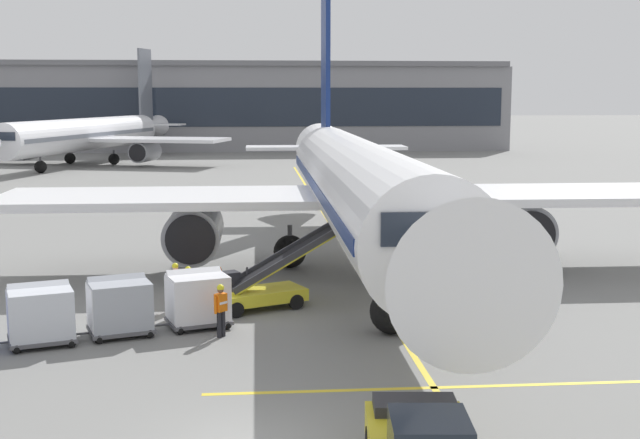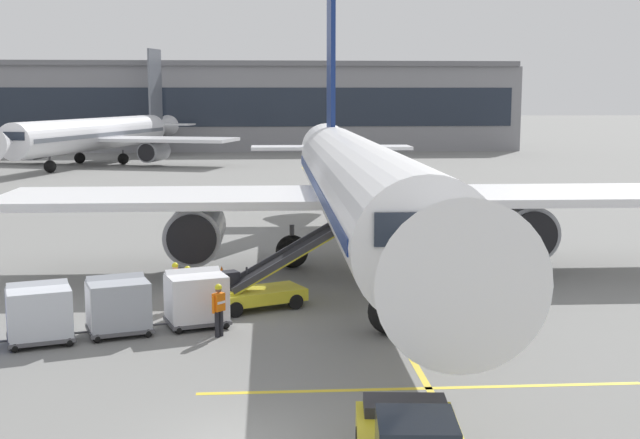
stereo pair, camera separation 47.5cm
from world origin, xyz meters
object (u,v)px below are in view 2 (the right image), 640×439
Objects in this scene: ground_crew_by_loader at (188,286)px; distant_airplane at (97,135)px; baggage_cart_second at (118,304)px; ground_crew_by_carts at (219,307)px; baggage_cart_third at (39,312)px; safety_cone_engine_keepout at (222,276)px; ground_crew_marshaller at (175,283)px; baggage_cart_lead at (196,297)px; safety_cone_wingtip at (178,292)px; belt_loader at (263,285)px; parked_airplane at (358,186)px.

distant_airplane is at bearing 103.42° from ground_crew_by_loader.
baggage_cart_second is 1.62× the size of ground_crew_by_carts.
baggage_cart_third reaches higher than ground_crew_by_loader.
baggage_cart_second is 7.71m from safety_cone_engine_keepout.
ground_crew_marshaller is (-0.51, 0.66, 0.00)m from ground_crew_by_loader.
ground_crew_by_carts is at bearing -67.21° from ground_crew_by_loader.
distant_airplane is (-15.28, 65.52, 2.37)m from ground_crew_marshaller.
baggage_cart_lead is at bearing -76.56° from distant_airplane.
baggage_cart_second is 3.20m from ground_crew_by_loader.
ground_crew_marshaller is at bearing 115.84° from ground_crew_by_carts.
baggage_cart_third reaches higher than safety_cone_wingtip.
baggage_cart_lead reaches higher than safety_cone_engine_keepout.
baggage_cart_third is 5.52m from ground_crew_marshaller.
baggage_cart_third is at bearing -126.91° from safety_cone_wingtip.
ground_crew_by_loader is 0.04× the size of distant_airplane.
distant_airplane is at bearing 105.23° from safety_cone_engine_keepout.
safety_cone_wingtip is at bearing 70.47° from baggage_cart_second.
ground_crew_marshaller is at bearing -88.01° from safety_cone_wingtip.
belt_loader is 1.89× the size of baggage_cart_third.
baggage_cart_second is 0.07× the size of distant_airplane.
baggage_cart_lead is 0.07× the size of distant_airplane.
parked_airplane is 52.63× the size of safety_cone_wingtip.
safety_cone_wingtip is (1.50, 4.23, -0.62)m from baggage_cart_second.
ground_crew_by_carts is (-1.45, -3.63, 0.13)m from belt_loader.
parked_airplane reaches higher than distant_airplane.
safety_cone_wingtip is at bearing 107.21° from ground_crew_by_loader.
baggage_cart_third is 70.45m from distant_airplane.
safety_cone_engine_keepout is at bearing -74.77° from distant_airplane.
baggage_cart_second is at bearing 171.53° from ground_crew_by_carts.
parked_airplane is 7.24m from safety_cone_engine_keepout.
ground_crew_marshaller reaches higher than safety_cone_wingtip.
distant_airplane is (-13.74, 68.64, 2.37)m from baggage_cart_second.
baggage_cart_third is 1.62× the size of ground_crew_marshaller.
ground_crew_by_loader is (2.05, 2.46, -0.00)m from baggage_cart_second.
ground_crew_by_loader is 2.23× the size of safety_cone_wingtip.
baggage_cart_second is (-2.46, -0.82, 0.00)m from baggage_cart_lead.
safety_cone_engine_keepout is at bearing 61.74° from safety_cone_wingtip.
parked_airplane is 9.71m from safety_cone_wingtip.
baggage_cart_third is at bearing -150.56° from belt_loader.
baggage_cart_second reaches higher than safety_cone_wingtip.
belt_loader is at bearing 45.53° from baggage_cart_lead.
parked_airplane reaches higher than ground_crew_by_loader.
parked_airplane reaches higher than safety_cone_wingtip.
baggage_cart_second is at bearing -78.68° from distant_airplane.
baggage_cart_lead is at bearing -95.12° from safety_cone_engine_keepout.
parked_airplane is 23.57× the size of ground_crew_by_carts.
safety_cone_wingtip is at bearing -145.00° from parked_airplane.
ground_crew_by_carts is at bearing -87.98° from safety_cone_engine_keepout.
belt_loader is 1.89× the size of baggage_cart_second.
baggage_cart_lead is 3.60m from safety_cone_wingtip.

